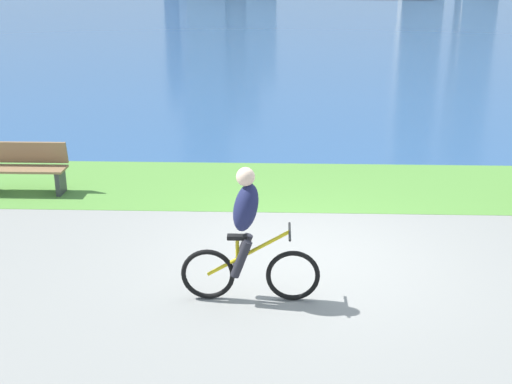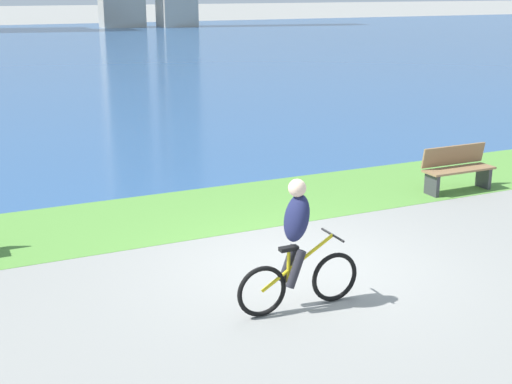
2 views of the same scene
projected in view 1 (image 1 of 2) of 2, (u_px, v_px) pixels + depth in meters
ground_plane at (302, 258)px, 9.25m from camera, size 300.00×300.00×0.00m
grass_strip_bayside at (297, 185)px, 12.14m from camera, size 120.00×2.73×0.01m
bay_water_surface at (285, 18)px, 44.91m from camera, size 300.00×66.94×0.00m
cyclist_lead at (247, 236)px, 7.85m from camera, size 1.70×0.52×1.70m
bench_near_path at (24, 168)px, 11.67m from camera, size 1.50×0.47×0.90m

